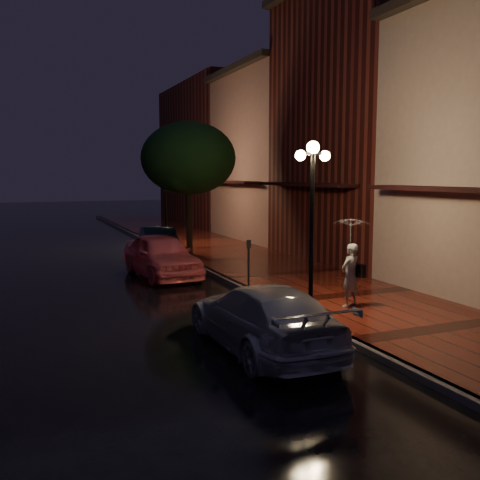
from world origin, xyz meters
name	(u,v)px	position (x,y,z in m)	size (l,w,h in m)	color
ground	(226,282)	(0.00, 0.00, 0.00)	(120.00, 120.00, 0.00)	black
sidewalk	(285,275)	(2.25, 0.00, 0.07)	(4.50, 60.00, 0.15)	#4D160D
curb	(226,280)	(0.00, 0.00, 0.07)	(0.25, 60.00, 0.15)	#595451
storefront_mid	(366,129)	(7.00, 2.00, 5.50)	(5.00, 8.00, 11.00)	#511914
storefront_far	(278,159)	(7.00, 10.00, 4.50)	(5.00, 8.00, 9.00)	#8C5951
storefront_extra	(215,156)	(7.00, 20.00, 5.00)	(5.00, 12.00, 10.00)	#511914
streetlamp_near	(312,216)	(0.35, -5.00, 2.60)	(0.96, 0.36, 4.31)	black
streetlamp_far	(166,196)	(0.35, 9.00, 2.60)	(0.96, 0.36, 4.31)	black
street_tree	(189,161)	(0.61, 5.99, 4.24)	(4.16, 4.16, 5.80)	black
pink_car	(162,255)	(-1.77, 1.82, 0.78)	(1.83, 4.55, 1.55)	#ED616A
navy_car	(159,242)	(-0.68, 6.39, 0.66)	(1.39, 3.99, 1.31)	black
silver_car	(262,317)	(-1.88, -6.83, 0.69)	(1.93, 4.74, 1.38)	#B4B3BB
woman_with_umbrella	(351,248)	(1.55, -5.00, 1.72)	(0.99, 1.01, 2.37)	white
parking_meter	(249,258)	(0.15, -1.53, 1.04)	(0.15, 0.13, 1.46)	black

